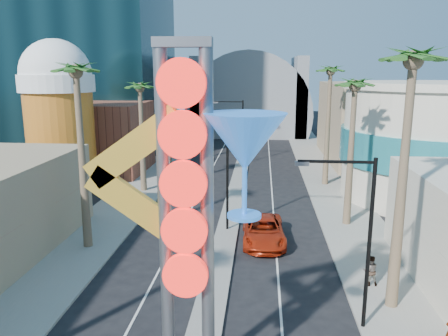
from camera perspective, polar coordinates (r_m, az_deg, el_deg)
sidewalk_west at (r=48.32m, az=-9.42°, el=-1.33°), size 5.00×100.00×0.15m
sidewalk_east at (r=47.36m, az=13.46°, el=-1.80°), size 5.00×100.00×0.15m
median at (r=49.80m, az=2.09°, el=-0.75°), size 1.60×84.00×0.15m
brick_filler_west at (r=52.33m, az=-15.69°, el=3.81°), size 10.00×10.00×8.00m
filler_east at (r=60.31m, az=18.09°, el=5.73°), size 10.00×20.00×10.00m
beer_mug at (r=44.98m, az=-20.75°, el=7.04°), size 7.00×7.00×14.50m
turquoise_building at (r=43.75m, az=25.85°, el=3.03°), size 16.60×16.60×10.60m
canopy at (r=82.75m, az=3.35°, el=7.54°), size 22.00×16.00×22.00m
neon_sign at (r=14.11m, az=-1.76°, el=-4.96°), size 6.53×2.60×12.55m
streetlight_0 at (r=31.18m, az=1.45°, el=0.21°), size 3.79×0.25×8.00m
streetlight_1 at (r=54.89m, az=1.88°, el=5.59°), size 3.79×0.25×8.00m
streetlight_2 at (r=20.06m, az=17.25°, el=-7.60°), size 3.45×0.25×8.00m
palm_1 at (r=28.77m, az=-18.70°, el=10.48°), size 2.40×2.40×12.70m
palm_2 at (r=42.03m, az=-10.91°, el=9.53°), size 2.40×2.40×11.20m
palm_3 at (r=53.67m, az=-7.40°, el=10.27°), size 2.40×2.40×11.20m
palm_5 at (r=21.43m, az=23.33°, el=10.81°), size 2.40×2.40×13.20m
palm_6 at (r=33.10m, az=16.69°, el=9.25°), size 2.40×2.40×11.70m
palm_7 at (r=44.89m, az=13.71°, el=11.30°), size 2.40×2.40×12.70m
red_pickup at (r=30.32m, az=5.18°, el=-8.16°), size 3.07×6.20×1.69m
pedestrian_b at (r=25.53m, az=18.58°, el=-12.58°), size 0.86×0.70×1.68m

